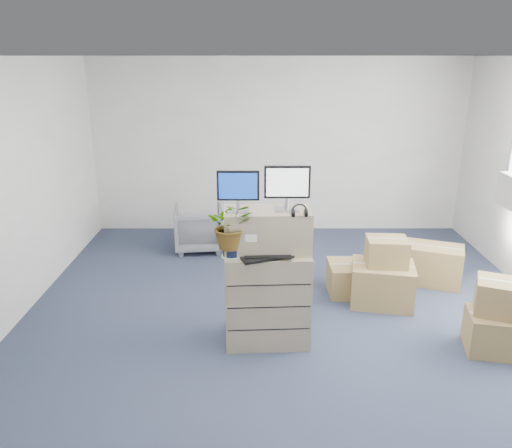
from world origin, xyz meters
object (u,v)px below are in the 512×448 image
object	(u,v)px
water_bottle	(278,237)
monitor_left	(238,189)
potted_plant	(231,231)
filing_cabinet_lower	(267,297)
monitor_right	(287,186)
keyboard	(266,256)
office_chair	(199,226)

from	to	relation	value
water_bottle	monitor_left	bearing A→B (deg)	-167.96
potted_plant	filing_cabinet_lower	bearing A→B (deg)	17.94
monitor_right	water_bottle	size ratio (longest dim) A/B	1.73
monitor_left	potted_plant	bearing A→B (deg)	-120.36
monitor_right	keyboard	bearing A→B (deg)	-136.80
keyboard	filing_cabinet_lower	bearing A→B (deg)	64.52
filing_cabinet_lower	water_bottle	xyz separation A→B (m)	(0.11, 0.08, 0.61)
potted_plant	office_chair	world-z (taller)	potted_plant
water_bottle	filing_cabinet_lower	bearing A→B (deg)	-142.55
monitor_right	office_chair	size ratio (longest dim) A/B	0.60
keyboard	water_bottle	bearing A→B (deg)	41.65
monitor_left	monitor_right	xyz separation A→B (m)	(0.46, 0.04, 0.02)
office_chair	water_bottle	bearing A→B (deg)	106.55
keyboard	monitor_right	bearing A→B (deg)	22.77
monitor_right	water_bottle	xyz separation A→B (m)	(-0.08, 0.04, -0.53)
monitor_left	potted_plant	distance (m)	0.40
potted_plant	office_chair	xyz separation A→B (m)	(-0.63, 2.68, -0.87)
water_bottle	potted_plant	xyz separation A→B (m)	(-0.45, -0.19, 0.13)
water_bottle	potted_plant	world-z (taller)	potted_plant
water_bottle	office_chair	xyz separation A→B (m)	(-1.08, 2.49, -0.74)
monitor_left	monitor_right	world-z (taller)	monitor_right
office_chair	filing_cabinet_lower	bearing A→B (deg)	103.86
office_chair	potted_plant	bearing A→B (deg)	96.32
filing_cabinet_lower	office_chair	xyz separation A→B (m)	(-0.97, 2.57, -0.13)
monitor_right	keyboard	world-z (taller)	monitor_right
monitor_left	monitor_right	distance (m)	0.46
potted_plant	water_bottle	bearing A→B (deg)	23.14
monitor_right	filing_cabinet_lower	bearing A→B (deg)	-167.23
keyboard	office_chair	world-z (taller)	keyboard
monitor_right	water_bottle	world-z (taller)	monitor_right
monitor_right	office_chair	distance (m)	3.06
filing_cabinet_lower	monitor_right	bearing A→B (deg)	9.94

